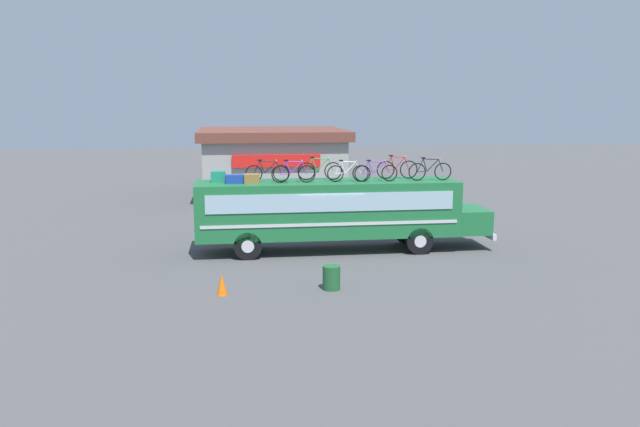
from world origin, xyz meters
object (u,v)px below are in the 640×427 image
object	(u,v)px
bus	(335,209)
luggage_bag_3	(252,179)
luggage_bag_1	(218,177)
luggage_bag_2	(235,179)
rooftop_bicycle_6	(397,169)
traffic_cone	(222,284)
trash_bin	(331,278)
rooftop_bicycle_2	(293,173)
rooftop_bicycle_5	(376,172)
rooftop_bicycle_3	(320,170)
rooftop_bicycle_1	(268,172)
rooftop_bicycle_4	(348,173)
rooftop_bicycle_7	(430,171)

from	to	relation	value
bus	luggage_bag_3	world-z (taller)	luggage_bag_3
luggage_bag_1	luggage_bag_2	world-z (taller)	luggage_bag_1
luggage_bag_3	rooftop_bicycle_6	distance (m)	5.96
traffic_cone	trash_bin	bearing A→B (deg)	2.29
bus	trash_bin	world-z (taller)	bus
rooftop_bicycle_2	rooftop_bicycle_5	bearing A→B (deg)	-0.27
luggage_bag_1	rooftop_bicycle_2	world-z (taller)	rooftop_bicycle_2
luggage_bag_1	rooftop_bicycle_6	bearing A→B (deg)	1.25
rooftop_bicycle_5	traffic_cone	world-z (taller)	rooftop_bicycle_5
bus	rooftop_bicycle_3	bearing A→B (deg)	144.59
rooftop_bicycle_1	rooftop_bicycle_4	distance (m)	3.15
rooftop_bicycle_1	trash_bin	xyz separation A→B (m)	(1.72, -5.40, -2.82)
trash_bin	rooftop_bicycle_5	bearing A→B (deg)	63.16
rooftop_bicycle_2	rooftop_bicycle_1	bearing A→B (deg)	156.78
luggage_bag_2	trash_bin	bearing A→B (deg)	-59.60
rooftop_bicycle_4	rooftop_bicycle_7	world-z (taller)	rooftop_bicycle_7
luggage_bag_2	rooftop_bicycle_2	distance (m)	2.26
rooftop_bicycle_2	rooftop_bicycle_7	world-z (taller)	rooftop_bicycle_7
rooftop_bicycle_1	traffic_cone	size ratio (longest dim) A/B	2.58
rooftop_bicycle_5	rooftop_bicycle_6	distance (m)	1.31
rooftop_bicycle_1	rooftop_bicycle_5	xyz separation A→B (m)	(4.23, -0.43, -0.01)
rooftop_bicycle_7	trash_bin	distance (m)	7.43
luggage_bag_3	traffic_cone	size ratio (longest dim) A/B	0.86
luggage_bag_2	rooftop_bicycle_5	world-z (taller)	rooftop_bicycle_5
rooftop_bicycle_4	rooftop_bicycle_7	distance (m)	3.31
luggage_bag_1	rooftop_bicycle_1	size ratio (longest dim) A/B	0.32
trash_bin	rooftop_bicycle_2	bearing A→B (deg)	98.47
rooftop_bicycle_2	rooftop_bicycle_3	bearing A→B (deg)	33.78
luggage_bag_1	trash_bin	size ratio (longest dim) A/B	0.73
luggage_bag_2	rooftop_bicycle_4	distance (m)	4.40
luggage_bag_3	rooftop_bicycle_2	world-z (taller)	rooftop_bicycle_2
rooftop_bicycle_3	rooftop_bicycle_2	bearing A→B (deg)	-146.22
rooftop_bicycle_4	rooftop_bicycle_2	bearing A→B (deg)	-179.00
bus	luggage_bag_1	size ratio (longest dim) A/B	20.89
rooftop_bicycle_2	trash_bin	size ratio (longest dim) A/B	2.22
rooftop_bicycle_7	bus	bearing A→B (deg)	174.80
luggage_bag_3	bus	bearing A→B (deg)	5.24
luggage_bag_1	rooftop_bicycle_2	xyz separation A→B (m)	(2.89, -0.60, 0.16)
bus	rooftop_bicycle_6	xyz separation A→B (m)	(2.62, 0.39, 1.55)
rooftop_bicycle_1	rooftop_bicycle_2	xyz separation A→B (m)	(0.98, -0.42, 0.01)
rooftop_bicycle_2	traffic_cone	xyz separation A→B (m)	(-2.72, -5.12, -2.87)
luggage_bag_1	luggage_bag_2	xyz separation A→B (m)	(0.64, -0.47, -0.05)
bus	rooftop_bicycle_3	size ratio (longest dim) A/B	6.60
luggage_bag_3	rooftop_bicycle_1	distance (m)	0.75
luggage_bag_2	luggage_bag_1	bearing A→B (deg)	143.49
rooftop_bicycle_2	trash_bin	bearing A→B (deg)	-81.53
luggage_bag_3	trash_bin	size ratio (longest dim) A/B	0.75
trash_bin	rooftop_bicycle_3	bearing A→B (deg)	86.15
luggage_bag_1	rooftop_bicycle_6	size ratio (longest dim) A/B	0.33
rooftop_bicycle_5	luggage_bag_3	bearing A→B (deg)	179.13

